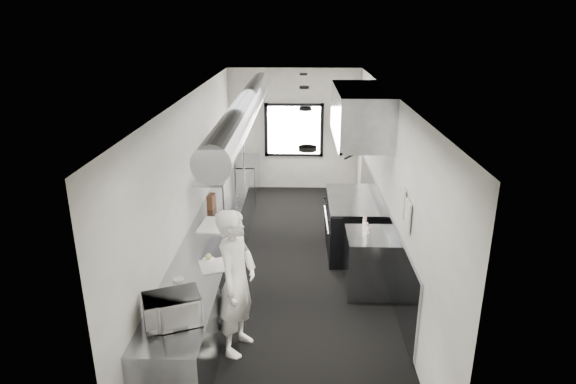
# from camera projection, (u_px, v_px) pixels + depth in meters

# --- Properties ---
(floor) EXTENTS (3.00, 8.00, 0.01)m
(floor) POSITION_uv_depth(u_px,v_px,m) (291.00, 267.00, 8.10)
(floor) COLOR black
(floor) RESTS_ON ground
(ceiling) EXTENTS (3.00, 8.00, 0.01)m
(ceiling) POSITION_uv_depth(u_px,v_px,m) (291.00, 94.00, 7.17)
(ceiling) COLOR beige
(ceiling) RESTS_ON wall_back
(wall_back) EXTENTS (3.00, 0.02, 2.80)m
(wall_back) POSITION_uv_depth(u_px,v_px,m) (294.00, 130.00, 11.40)
(wall_back) COLOR silver
(wall_back) RESTS_ON floor
(wall_front) EXTENTS (3.00, 0.02, 2.80)m
(wall_front) POSITION_uv_depth(u_px,v_px,m) (281.00, 350.00, 3.87)
(wall_front) COLOR silver
(wall_front) RESTS_ON floor
(wall_left) EXTENTS (0.02, 8.00, 2.80)m
(wall_left) POSITION_uv_depth(u_px,v_px,m) (194.00, 185.00, 7.67)
(wall_left) COLOR silver
(wall_left) RESTS_ON floor
(wall_right) EXTENTS (0.02, 8.00, 2.80)m
(wall_right) POSITION_uv_depth(u_px,v_px,m) (388.00, 187.00, 7.60)
(wall_right) COLOR silver
(wall_right) RESTS_ON floor
(wall_cladding) EXTENTS (0.03, 5.50, 1.10)m
(wall_cladding) POSITION_uv_depth(u_px,v_px,m) (380.00, 229.00, 8.17)
(wall_cladding) COLOR gray
(wall_cladding) RESTS_ON wall_right
(hvac_duct) EXTENTS (0.40, 6.40, 0.40)m
(hvac_duct) POSITION_uv_depth(u_px,v_px,m) (246.00, 107.00, 7.64)
(hvac_duct) COLOR gray
(hvac_duct) RESTS_ON ceiling
(service_window) EXTENTS (1.36, 0.05, 1.25)m
(service_window) POSITION_uv_depth(u_px,v_px,m) (294.00, 130.00, 11.37)
(service_window) COLOR white
(service_window) RESTS_ON wall_back
(exhaust_hood) EXTENTS (0.81, 2.20, 0.88)m
(exhaust_hood) POSITION_uv_depth(u_px,v_px,m) (360.00, 114.00, 7.94)
(exhaust_hood) COLOR gray
(exhaust_hood) RESTS_ON ceiling
(prep_counter) EXTENTS (0.70, 6.00, 0.90)m
(prep_counter) POSITION_uv_depth(u_px,v_px,m) (214.00, 255.00, 7.51)
(prep_counter) COLOR gray
(prep_counter) RESTS_ON floor
(pass_shelf) EXTENTS (0.45, 3.00, 0.68)m
(pass_shelf) POSITION_uv_depth(u_px,v_px,m) (223.00, 159.00, 8.56)
(pass_shelf) COLOR gray
(pass_shelf) RESTS_ON prep_counter
(range) EXTENTS (0.88, 1.60, 0.94)m
(range) POSITION_uv_depth(u_px,v_px,m) (351.00, 224.00, 8.58)
(range) COLOR black
(range) RESTS_ON floor
(bottle_station) EXTENTS (0.65, 0.80, 0.90)m
(bottle_station) POSITION_uv_depth(u_px,v_px,m) (368.00, 263.00, 7.27)
(bottle_station) COLOR gray
(bottle_station) RESTS_ON floor
(far_work_table) EXTENTS (0.70, 1.20, 0.90)m
(far_work_table) POSITION_uv_depth(u_px,v_px,m) (242.00, 179.00, 10.99)
(far_work_table) COLOR gray
(far_work_table) RESTS_ON floor
(notice_sheet_a) EXTENTS (0.02, 0.28, 0.38)m
(notice_sheet_a) POSITION_uv_depth(u_px,v_px,m) (402.00, 202.00, 6.41)
(notice_sheet_a) COLOR beige
(notice_sheet_a) RESTS_ON wall_right
(notice_sheet_b) EXTENTS (0.02, 0.28, 0.38)m
(notice_sheet_b) POSITION_uv_depth(u_px,v_px,m) (408.00, 216.00, 6.09)
(notice_sheet_b) COLOR beige
(notice_sheet_b) RESTS_ON wall_right
(line_cook) EXTENTS (0.61, 0.76, 1.83)m
(line_cook) POSITION_uv_depth(u_px,v_px,m) (236.00, 282.00, 5.82)
(line_cook) COLOR white
(line_cook) RESTS_ON floor
(microwave) EXTENTS (0.63, 0.56, 0.31)m
(microwave) POSITION_uv_depth(u_px,v_px,m) (172.00, 309.00, 5.03)
(microwave) COLOR silver
(microwave) RESTS_ON prep_counter
(deli_tub_a) EXTENTS (0.15, 0.15, 0.09)m
(deli_tub_a) POSITION_uv_depth(u_px,v_px,m) (176.00, 291.00, 5.58)
(deli_tub_a) COLOR #A7B0A2
(deli_tub_a) RESTS_ON prep_counter
(deli_tub_b) EXTENTS (0.17, 0.17, 0.09)m
(deli_tub_b) POSITION_uv_depth(u_px,v_px,m) (179.00, 282.00, 5.75)
(deli_tub_b) COLOR #A7B0A2
(deli_tub_b) RESTS_ON prep_counter
(newspaper) EXTENTS (0.42, 0.47, 0.01)m
(newspaper) POSITION_uv_depth(u_px,v_px,m) (213.00, 266.00, 6.22)
(newspaper) COLOR white
(newspaper) RESTS_ON prep_counter
(small_plate) EXTENTS (0.18, 0.18, 0.01)m
(small_plate) POSITION_uv_depth(u_px,v_px,m) (209.00, 260.00, 6.38)
(small_plate) COLOR white
(small_plate) RESTS_ON prep_counter
(pastry) EXTENTS (0.08, 0.08, 0.08)m
(pastry) POSITION_uv_depth(u_px,v_px,m) (209.00, 256.00, 6.36)
(pastry) COLOR tan
(pastry) RESTS_ON small_plate
(cutting_board) EXTENTS (0.50, 0.65, 0.02)m
(cutting_board) POSITION_uv_depth(u_px,v_px,m) (216.00, 225.00, 7.43)
(cutting_board) COLOR silver
(cutting_board) RESTS_ON prep_counter
(knife_block) EXTENTS (0.12, 0.22, 0.23)m
(knife_block) POSITION_uv_depth(u_px,v_px,m) (211.00, 201.00, 8.09)
(knife_block) COLOR #55301E
(knife_block) RESTS_ON prep_counter
(plate_stack_a) EXTENTS (0.29, 0.29, 0.26)m
(plate_stack_a) POSITION_uv_depth(u_px,v_px,m) (215.00, 161.00, 7.88)
(plate_stack_a) COLOR white
(plate_stack_a) RESTS_ON pass_shelf
(plate_stack_b) EXTENTS (0.24, 0.24, 0.30)m
(plate_stack_b) POSITION_uv_depth(u_px,v_px,m) (219.00, 152.00, 8.27)
(plate_stack_b) COLOR white
(plate_stack_b) RESTS_ON pass_shelf
(plate_stack_c) EXTENTS (0.26, 0.26, 0.34)m
(plate_stack_c) POSITION_uv_depth(u_px,v_px,m) (224.00, 146.00, 8.61)
(plate_stack_c) COLOR white
(plate_stack_c) RESTS_ON pass_shelf
(plate_stack_d) EXTENTS (0.25, 0.25, 0.38)m
(plate_stack_d) POSITION_uv_depth(u_px,v_px,m) (226.00, 138.00, 9.05)
(plate_stack_d) COLOR white
(plate_stack_d) RESTS_ON pass_shelf
(squeeze_bottle_a) EXTENTS (0.07, 0.07, 0.16)m
(squeeze_bottle_a) POSITION_uv_depth(u_px,v_px,m) (367.00, 238.00, 6.82)
(squeeze_bottle_a) COLOR silver
(squeeze_bottle_a) RESTS_ON bottle_station
(squeeze_bottle_b) EXTENTS (0.07, 0.07, 0.17)m
(squeeze_bottle_b) POSITION_uv_depth(u_px,v_px,m) (368.00, 232.00, 7.00)
(squeeze_bottle_b) COLOR silver
(squeeze_bottle_b) RESTS_ON bottle_station
(squeeze_bottle_c) EXTENTS (0.07, 0.07, 0.20)m
(squeeze_bottle_c) POSITION_uv_depth(u_px,v_px,m) (366.00, 229.00, 7.06)
(squeeze_bottle_c) COLOR silver
(squeeze_bottle_c) RESTS_ON bottle_station
(squeeze_bottle_d) EXTENTS (0.06, 0.06, 0.16)m
(squeeze_bottle_d) POSITION_uv_depth(u_px,v_px,m) (364.00, 224.00, 7.28)
(squeeze_bottle_d) COLOR silver
(squeeze_bottle_d) RESTS_ON bottle_station
(squeeze_bottle_e) EXTENTS (0.07, 0.07, 0.16)m
(squeeze_bottle_e) POSITION_uv_depth(u_px,v_px,m) (365.00, 222.00, 7.38)
(squeeze_bottle_e) COLOR silver
(squeeze_bottle_e) RESTS_ON bottle_station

